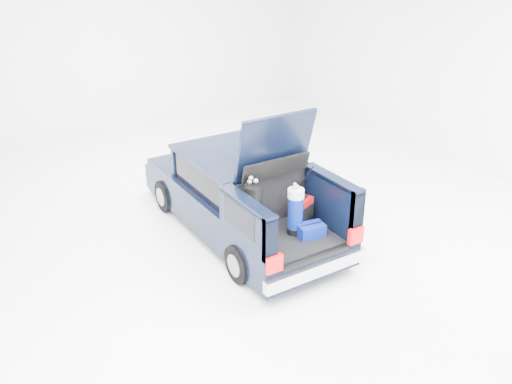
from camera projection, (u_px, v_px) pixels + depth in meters
ground at (241, 230)px, 9.75m from camera, size 14.00×14.00×0.00m
car at (238, 195)px, 9.54m from camera, size 1.87×4.65×2.47m
red_suitcase at (303, 213)px, 8.55m from camera, size 0.36×0.31×0.52m
black_golf_bag at (253, 211)px, 8.13m from camera, size 0.38×0.40×1.01m
blue_golf_bag at (295, 211)px, 8.30m from camera, size 0.27×0.27×0.85m
blue_duffel at (311, 230)px, 8.34m from camera, size 0.45×0.33×0.22m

